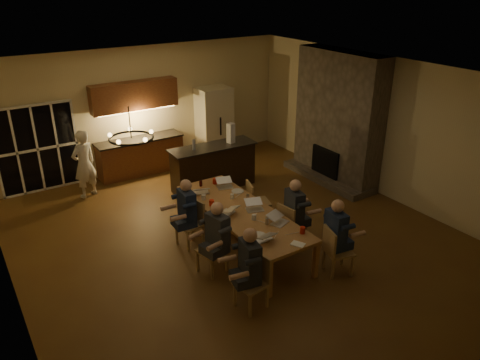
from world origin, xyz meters
The scene contains 44 objects.
floor centered at (0.00, 0.00, 0.00)m, with size 9.00×9.00×0.00m, color brown.
back_wall centered at (0.00, 4.52, 1.60)m, with size 8.00×0.04×3.20m, color beige.
right_wall centered at (4.02, 0.00, 1.60)m, with size 0.04×9.00×3.20m, color beige.
ceiling centered at (0.00, 0.00, 3.22)m, with size 8.00×9.00×0.04m, color white.
french_doors centered at (-2.70, 4.47, 1.05)m, with size 1.86×0.08×2.10m, color black.
fireplace centered at (3.70, 1.20, 1.60)m, with size 0.58×2.50×3.20m, color #62574D.
kitchenette centered at (-0.30, 4.20, 1.20)m, with size 2.24×0.68×2.40m, color brown, non-canonical shape.
refrigerator centered at (1.90, 4.15, 1.00)m, with size 0.90×0.68×2.00m, color beige.
dining_table centered at (-0.05, -0.24, 0.38)m, with size 1.10×3.27×0.75m, color #A37C41.
bar_island centered at (0.82, 2.36, 0.54)m, with size 2.11×0.68×1.08m, color black.
chair_left_near centered at (-0.92, -1.85, 0.45)m, with size 0.44×0.44×0.89m, color #A28951, non-canonical shape.
chair_left_mid centered at (-0.95, -0.69, 0.45)m, with size 0.44×0.44×0.89m, color #A28951, non-canonical shape.
chair_left_far centered at (-0.87, 0.33, 0.45)m, with size 0.44×0.44×0.89m, color #A28951, non-canonical shape.
chair_right_near centered at (0.87, -1.91, 0.45)m, with size 0.44×0.44×0.89m, color #A28951, non-canonical shape.
chair_right_mid centered at (0.78, -0.75, 0.45)m, with size 0.44×0.44×0.89m, color #A28951, non-canonical shape.
chair_right_far centered at (0.79, 0.39, 0.45)m, with size 0.44×0.44×0.89m, color #A28951, non-canonical shape.
person_left_near centered at (-0.91, -1.79, 0.69)m, with size 0.60×0.60×1.38m, color #252930, non-canonical shape.
person_right_near centered at (0.86, -1.80, 0.69)m, with size 0.60×0.60×1.38m, color #1B2745, non-canonical shape.
person_left_mid centered at (-0.89, -0.78, 0.69)m, with size 0.60×0.60×1.38m, color #33373D, non-canonical shape.
person_right_mid centered at (0.78, -0.78, 0.69)m, with size 0.60×0.60×1.38m, color #252930, non-canonical shape.
person_left_far centered at (-0.91, 0.32, 0.69)m, with size 0.60×0.60×1.38m, color #1B2745, non-canonical shape.
standing_person centered at (-1.90, 3.56, 0.81)m, with size 0.59×0.39×1.61m, color white.
chandelier centered at (-2.23, -0.79, 2.75)m, with size 0.62×0.62×0.03m, color black.
laptop_a centered at (-0.33, -1.29, 0.86)m, with size 0.32×0.28×0.23m, color silver, non-canonical shape.
laptop_b centered at (0.26, -1.01, 0.86)m, with size 0.32×0.28×0.23m, color silver, non-canonical shape.
laptop_c centered at (-0.35, -0.18, 0.86)m, with size 0.32×0.28×0.23m, color silver, non-canonical shape.
laptop_d centered at (0.18, -0.35, 0.86)m, with size 0.32×0.28×0.23m, color silver, non-canonical shape.
laptop_e centered at (-0.32, 0.87, 0.86)m, with size 0.32×0.28×0.23m, color silver, non-canonical shape.
laptop_f centered at (0.22, 0.81, 0.86)m, with size 0.32×0.28×0.23m, color silver, non-canonical shape.
mug_front centered at (-0.05, -0.65, 0.80)m, with size 0.08×0.08×0.10m, color silver.
mug_mid centered at (0.07, 0.29, 0.80)m, with size 0.07×0.07×0.10m, color silver.
mug_back centered at (-0.42, 0.56, 0.80)m, with size 0.09×0.09×0.10m, color silver.
redcup_near centered at (0.37, -1.50, 0.81)m, with size 0.09×0.09×0.12m, color red.
redcup_mid centered at (-0.42, 0.24, 0.81)m, with size 0.10×0.10×0.12m, color red.
redcup_far centered at (0.14, 1.09, 0.81)m, with size 0.09×0.09×0.12m, color red.
can_silver centered at (0.04, -0.92, 0.81)m, with size 0.06×0.06×0.12m, color #B2B2B7.
can_cola centered at (-0.16, 1.15, 0.81)m, with size 0.06×0.06×0.12m, color #3F0F0C.
can_right centered at (0.30, 0.08, 0.81)m, with size 0.06×0.06×0.12m, color #B2B2B7.
plate_near centered at (0.35, -0.76, 0.76)m, with size 0.24×0.24×0.02m, color silver.
plate_left centered at (-0.32, -1.16, 0.76)m, with size 0.26×0.26×0.02m, color silver.
plate_far centered at (0.34, 0.50, 0.76)m, with size 0.25×0.25×0.02m, color silver.
notepad centered at (0.08, -1.74, 0.76)m, with size 0.16×0.22×0.01m, color white.
bar_bottle centered at (0.33, 2.37, 1.20)m, with size 0.08×0.08×0.24m, color #99999E.
bar_blender centered at (1.31, 2.32, 1.32)m, with size 0.15×0.15×0.48m, color silver.
Camera 1 is at (-4.30, -6.76, 4.85)m, focal length 35.00 mm.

